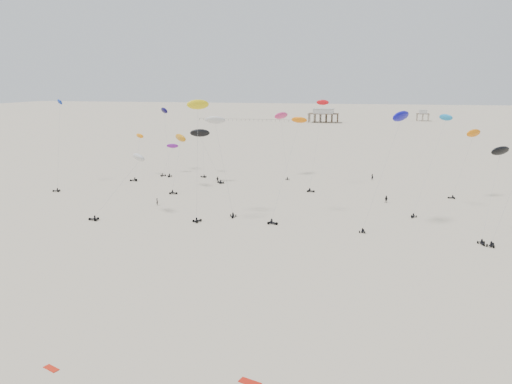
% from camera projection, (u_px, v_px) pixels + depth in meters
% --- Properties ---
extents(ground_plane, '(900.00, 900.00, 0.00)m').
position_uv_depth(ground_plane, '(315.00, 151.00, 207.68)').
color(ground_plane, beige).
extents(pavilion_main, '(21.00, 13.00, 9.80)m').
position_uv_depth(pavilion_main, '(323.00, 116.00, 351.75)').
color(pavilion_main, brown).
rests_on(pavilion_main, ground).
extents(pavilion_small, '(9.00, 7.00, 8.00)m').
position_uv_depth(pavilion_small, '(423.00, 116.00, 365.53)').
color(pavilion_small, brown).
rests_on(pavilion_small, ground).
extents(pier_fence, '(80.20, 0.20, 1.50)m').
position_uv_depth(pier_fence, '(252.00, 120.00, 363.61)').
color(pier_fence, black).
rests_on(pier_fence, ground).
extents(rig_0, '(7.73, 5.63, 21.59)m').
position_uv_depth(rig_0, '(219.00, 142.00, 107.06)').
color(rig_0, black).
rests_on(rig_0, ground).
extents(rig_2, '(9.05, 16.65, 26.16)m').
position_uv_depth(rig_2, '(59.00, 128.00, 138.34)').
color(rig_2, black).
rests_on(rig_2, ground).
extents(rig_3, '(9.26, 14.29, 23.52)m').
position_uv_depth(rig_3, '(437.00, 145.00, 110.62)').
color(rig_3, black).
rests_on(rig_3, ground).
extents(rig_4, '(8.95, 15.31, 22.08)m').
position_uv_depth(rig_4, '(165.00, 121.00, 159.03)').
color(rig_4, black).
rests_on(rig_4, ground).
extents(rig_5, '(4.06, 10.00, 10.60)m').
position_uv_depth(rig_5, '(170.00, 153.00, 157.62)').
color(rig_5, black).
rests_on(rig_5, ground).
extents(rig_6, '(7.11, 13.47, 18.01)m').
position_uv_depth(rig_6, '(497.00, 167.00, 93.72)').
color(rig_6, black).
rests_on(rig_6, ground).
extents(rig_7, '(4.44, 12.41, 24.32)m').
position_uv_depth(rig_7, '(317.00, 140.00, 134.42)').
color(rig_7, black).
rests_on(rig_7, ground).
extents(rig_8, '(6.78, 11.86, 20.17)m').
position_uv_depth(rig_8, '(282.00, 120.00, 151.86)').
color(rig_8, black).
rests_on(rig_8, ground).
extents(rig_9, '(6.08, 11.48, 14.44)m').
position_uv_depth(rig_9, '(203.00, 143.00, 156.53)').
color(rig_9, black).
rests_on(rig_9, ground).
extents(rig_10, '(10.49, 11.87, 15.30)m').
position_uv_depth(rig_10, '(129.00, 170.00, 107.92)').
color(rig_10, black).
rests_on(rig_10, ground).
extents(rig_11, '(6.73, 13.62, 22.43)m').
position_uv_depth(rig_11, '(288.00, 164.00, 105.10)').
color(rig_11, black).
rests_on(rig_11, ground).
extents(rig_12, '(5.72, 13.11, 15.13)m').
position_uv_depth(rig_12, '(137.00, 154.00, 150.31)').
color(rig_12, black).
rests_on(rig_12, ground).
extents(rig_13, '(7.59, 5.98, 17.35)m').
position_uv_depth(rig_13, '(471.00, 142.00, 122.84)').
color(rig_13, black).
rests_on(rig_13, ground).
extents(rig_14, '(5.65, 13.37, 15.91)m').
position_uv_depth(rig_14, '(179.00, 146.00, 134.77)').
color(rig_14, black).
rests_on(rig_14, ground).
extents(rig_15, '(9.51, 11.94, 23.84)m').
position_uv_depth(rig_15, '(397.00, 127.00, 97.81)').
color(rig_15, black).
rests_on(rig_15, ground).
extents(rig_16, '(4.64, 5.10, 25.13)m').
position_uv_depth(rig_16, '(198.00, 131.00, 100.99)').
color(rig_16, black).
rests_on(rig_16, ground).
extents(rig_17, '(10.48, 4.19, 15.61)m').
position_uv_depth(rig_17, '(203.00, 140.00, 142.05)').
color(rig_17, black).
rests_on(rig_17, ground).
extents(spectator_0, '(0.85, 0.84, 1.95)m').
position_uv_depth(spectator_0, '(157.00, 205.00, 117.80)').
color(spectator_0, black).
rests_on(spectator_0, ground).
extents(spectator_1, '(1.13, 0.85, 2.06)m').
position_uv_depth(spectator_1, '(386.00, 203.00, 119.91)').
color(spectator_1, black).
rests_on(spectator_1, ground).
extents(spectator_2, '(1.33, 0.92, 2.04)m').
position_uv_depth(spectator_2, '(218.00, 183.00, 143.94)').
color(spectator_2, black).
rests_on(spectator_2, ground).
extents(spectator_3, '(0.96, 0.89, 2.17)m').
position_uv_depth(spectator_3, '(372.00, 180.00, 147.50)').
color(spectator_3, black).
rests_on(spectator_3, ground).
extents(grounded_kite_a, '(2.37, 1.53, 0.08)m').
position_uv_depth(grounded_kite_a, '(250.00, 383.00, 48.41)').
color(grounded_kite_a, red).
rests_on(grounded_kite_a, ground).
extents(grounded_kite_b, '(1.93, 1.31, 0.07)m').
position_uv_depth(grounded_kite_b, '(51.00, 369.00, 50.79)').
color(grounded_kite_b, red).
rests_on(grounded_kite_b, ground).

